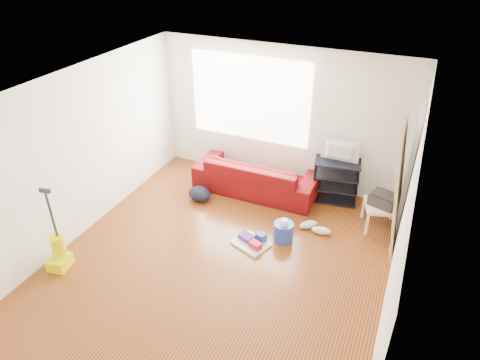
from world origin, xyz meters
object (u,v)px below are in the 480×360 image
at_px(sofa, 256,190).
at_px(vacuum, 59,253).
at_px(side_table, 382,208).
at_px(backpack, 200,199).
at_px(tv_stand, 336,181).
at_px(bucket, 283,240).
at_px(cleaning_tray, 252,242).

xyz_separation_m(sofa, vacuum, (-1.77, -2.94, 0.23)).
distance_m(sofa, vacuum, 3.44).
bearing_deg(vacuum, side_table, 23.09).
height_order(backpack, vacuum, vacuum).
height_order(tv_stand, vacuum, vacuum).
bearing_deg(side_table, vacuum, -145.31).
height_order(tv_stand, side_table, tv_stand).
relative_size(tv_stand, bucket, 2.71).
distance_m(sofa, side_table, 2.22).
height_order(sofa, cleaning_tray, sofa).
bearing_deg(tv_stand, cleaning_tray, -125.99).
distance_m(backpack, vacuum, 2.49).
distance_m(tv_stand, bucket, 1.52).
bearing_deg(side_table, tv_stand, 150.49).
relative_size(bucket, vacuum, 0.24).
bearing_deg(sofa, vacuum, 58.96).
height_order(side_table, bucket, side_table).
distance_m(sofa, bucket, 1.45).
xyz_separation_m(tv_stand, side_table, (0.84, -0.47, -0.04)).
xyz_separation_m(side_table, backpack, (-2.97, -0.46, -0.35)).
relative_size(tv_stand, cleaning_tray, 1.37).
bearing_deg(tv_stand, bucket, -117.58).
distance_m(tv_stand, side_table, 0.96).
relative_size(sofa, tv_stand, 2.65).
height_order(tv_stand, backpack, tv_stand).
height_order(cleaning_tray, backpack, cleaning_tray).
bearing_deg(sofa, tv_stand, -168.67).
height_order(cleaning_tray, vacuum, vacuum).
xyz_separation_m(sofa, side_table, (2.18, -0.20, 0.35)).
relative_size(side_table, backpack, 1.48).
bearing_deg(sofa, cleaning_tray, 109.92).
relative_size(sofa, backpack, 5.07).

